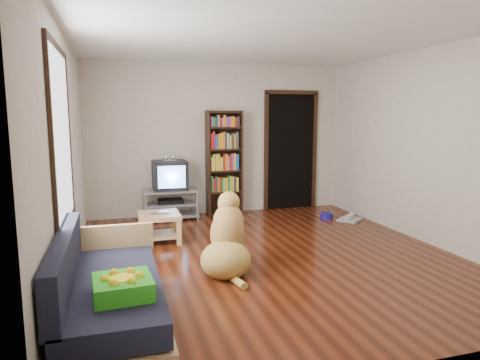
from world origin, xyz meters
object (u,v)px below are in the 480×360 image
object	(u,v)px
dog_bowl	(327,216)
tv_stand	(170,203)
green_cushion	(123,287)
grey_rag	(350,219)
laptop	(159,213)
crt_tv	(170,175)
coffee_table	(159,222)
dog	(227,242)
sofa	(107,298)
bookshelf	(224,157)

from	to	relation	value
dog_bowl	tv_stand	xyz separation A→B (m)	(-2.53, 0.70, 0.23)
green_cushion	grey_rag	bearing A→B (deg)	35.33
tv_stand	green_cushion	bearing A→B (deg)	-102.01
dog_bowl	tv_stand	size ratio (longest dim) A/B	0.24
laptop	crt_tv	world-z (taller)	crt_tv
crt_tv	coffee_table	world-z (taller)	crt_tv
dog_bowl	coffee_table	world-z (taller)	coffee_table
dog	tv_stand	bearing A→B (deg)	96.44
laptop	green_cushion	bearing A→B (deg)	-104.62
green_cushion	sofa	xyz separation A→B (m)	(-0.12, 0.37, -0.23)
sofa	laptop	bearing A→B (deg)	74.16
coffee_table	dog_bowl	bearing A→B (deg)	11.91
sofa	coffee_table	size ratio (longest dim) A/B	3.27
green_cushion	dog_bowl	size ratio (longest dim) A/B	1.85
green_cushion	sofa	world-z (taller)	sofa
laptop	crt_tv	size ratio (longest dim) A/B	0.48
bookshelf	coffee_table	size ratio (longest dim) A/B	3.27
bookshelf	dog	world-z (taller)	bookshelf
green_cushion	laptop	xyz separation A→B (m)	(0.53, 2.66, -0.08)
laptop	sofa	world-z (taller)	sofa
laptop	bookshelf	bearing A→B (deg)	44.87
coffee_table	dog	bearing A→B (deg)	-64.62
dog	grey_rag	bearing A→B (deg)	33.04
green_cushion	coffee_table	xyz separation A→B (m)	(0.53, 2.69, -0.21)
crt_tv	coffee_table	distance (m)	1.44
dog_bowl	tv_stand	distance (m)	2.64
sofa	dog	world-z (taller)	dog
bookshelf	laptop	bearing A→B (deg)	-131.71
laptop	bookshelf	world-z (taller)	bookshelf
bookshelf	dog_bowl	bearing A→B (deg)	-26.70
dog_bowl	sofa	distance (m)	4.57
dog_bowl	dog	xyz separation A→B (m)	(-2.24, -1.90, 0.28)
grey_rag	crt_tv	distance (m)	3.08
laptop	sofa	size ratio (longest dim) A/B	0.16
tv_stand	bookshelf	bearing A→B (deg)	5.63
tv_stand	dog	size ratio (longest dim) A/B	0.84
green_cushion	tv_stand	world-z (taller)	green_cushion
coffee_table	laptop	bearing A→B (deg)	-90.00
bookshelf	green_cushion	bearing A→B (deg)	-113.75
laptop	dog	size ratio (longest dim) A/B	0.26
dog_bowl	sofa	bearing A→B (deg)	-140.11
dog	coffee_table	bearing A→B (deg)	115.38
grey_rag	coffee_table	xyz separation A→B (m)	(-3.15, -0.35, 0.27)
bookshelf	coffee_table	world-z (taller)	bookshelf
bookshelf	dog	bearing A→B (deg)	-103.69
grey_rag	bookshelf	size ratio (longest dim) A/B	0.22
grey_rag	sofa	world-z (taller)	sofa
grey_rag	laptop	bearing A→B (deg)	-173.09
green_cushion	laptop	bearing A→B (deg)	74.51
dog	green_cushion	bearing A→B (deg)	-129.34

